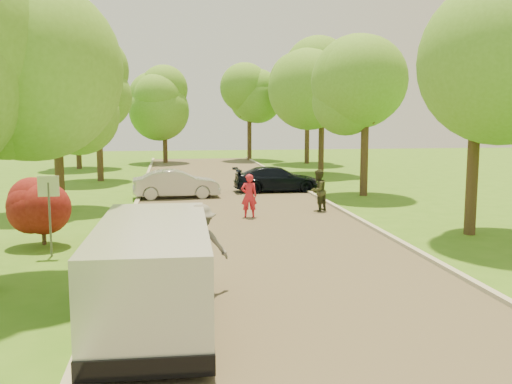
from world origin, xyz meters
TOP-DOWN VIEW (x-y plane):
  - ground at (0.00, 0.00)m, footprint 100.00×100.00m
  - road at (0.00, 8.00)m, footprint 8.00×60.00m
  - curb_left at (-4.05, 8.00)m, footprint 0.18×60.00m
  - curb_right at (4.05, 8.00)m, footprint 0.18×60.00m
  - street_sign at (-5.80, 4.00)m, footprint 0.55×0.06m
  - red_shrub at (-6.30, 5.50)m, footprint 1.70×1.70m
  - tree_l_midb at (-6.81, 12.00)m, footprint 4.30×4.20m
  - tree_l_far at (-6.39, 22.00)m, footprint 4.92×4.80m
  - tree_r_mida at (7.02, 5.00)m, footprint 5.13×5.00m
  - tree_r_midb at (6.60, 14.00)m, footprint 4.51×4.40m
  - tree_r_far at (7.23, 24.00)m, footprint 5.33×5.20m
  - tree_bg_a at (-8.78, 30.00)m, footprint 5.12×5.00m
  - tree_bg_b at (8.22, 32.00)m, footprint 5.12×5.00m
  - tree_bg_c at (-2.79, 34.00)m, footprint 4.92×4.80m
  - tree_bg_d at (4.22, 36.00)m, footprint 5.12×5.00m
  - minivan at (-2.93, -1.53)m, footprint 2.07×5.03m
  - silver_sedan at (-2.35, 14.49)m, footprint 4.01×1.64m
  - dark_sedan at (2.59, 15.99)m, footprint 4.29×1.79m
  - longboard at (-1.97, 0.37)m, footprint 0.28×0.92m
  - skateboarder at (-1.97, 0.37)m, footprint 1.16×0.69m
  - person_striped at (0.25, 8.99)m, footprint 0.61×0.42m
  - person_olive at (3.13, 9.95)m, footprint 1.02×1.00m

SIDE VIEW (x-z plane):
  - ground at x=0.00m, z-range 0.00..0.00m
  - road at x=0.00m, z-range 0.00..0.01m
  - curb_left at x=-4.05m, z-range 0.00..0.12m
  - curb_right at x=4.05m, z-range 0.00..0.12m
  - longboard at x=-1.97m, z-range 0.05..0.15m
  - dark_sedan at x=2.59m, z-range 0.00..1.24m
  - silver_sedan at x=-2.35m, z-range 0.00..1.29m
  - person_striped at x=0.25m, z-range 0.00..1.63m
  - person_olive at x=3.13m, z-range 0.00..1.66m
  - minivan at x=-2.93m, z-range 0.05..1.91m
  - skateboarder at x=-1.97m, z-range 0.12..1.89m
  - red_shrub at x=-6.30m, z-range 0.12..2.07m
  - street_sign at x=-5.80m, z-range 0.48..2.65m
  - tree_l_midb at x=-6.81m, z-range 1.28..7.89m
  - tree_r_midb at x=6.60m, z-range 1.38..8.38m
  - tree_bg_c at x=-2.79m, z-range 1.35..8.69m
  - tree_bg_a at x=-8.78m, z-range 1.45..9.18m
  - tree_bg_d at x=4.22m, z-range 1.45..9.18m
  - tree_l_far at x=-6.39m, z-range 1.57..9.36m
  - tree_r_mida at x=7.02m, z-range 1.56..9.51m
  - tree_bg_b at x=8.22m, z-range 1.56..9.51m
  - tree_r_far at x=7.23m, z-range 1.66..10.00m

